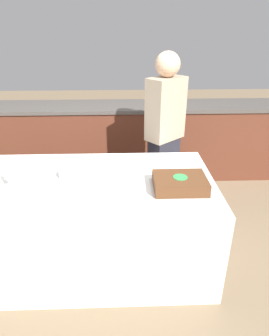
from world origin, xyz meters
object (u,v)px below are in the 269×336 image
(plate_stack, at_px, (73,173))
(wine_glass, at_px, (7,173))
(person_cutting_cake, at_px, (165,134))
(cake, at_px, (180,183))

(plate_stack, bearing_deg, wine_glass, -162.86)
(plate_stack, xyz_separation_m, wine_glass, (-0.44, -0.14, 0.07))
(wine_glass, relative_size, person_cutting_cake, 0.10)
(cake, relative_size, person_cutting_cake, 0.26)
(wine_glass, bearing_deg, cake, -3.51)
(plate_stack, bearing_deg, cake, -15.07)
(cake, distance_m, wine_glass, 1.23)
(cake, distance_m, person_cutting_cake, 0.88)
(cake, xyz_separation_m, plate_stack, (-0.78, 0.21, -0.01))
(wine_glass, bearing_deg, person_cutting_cake, 33.26)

